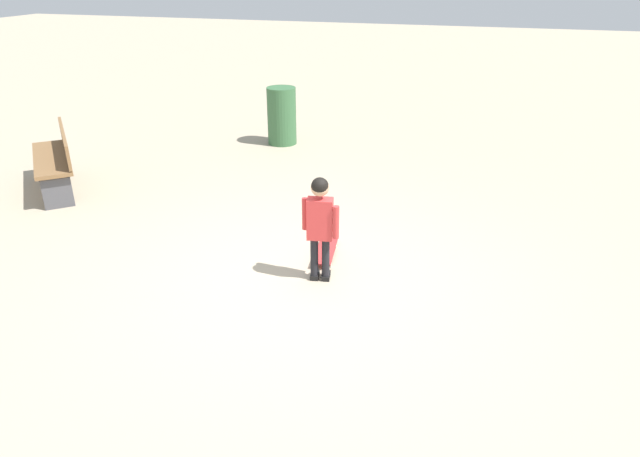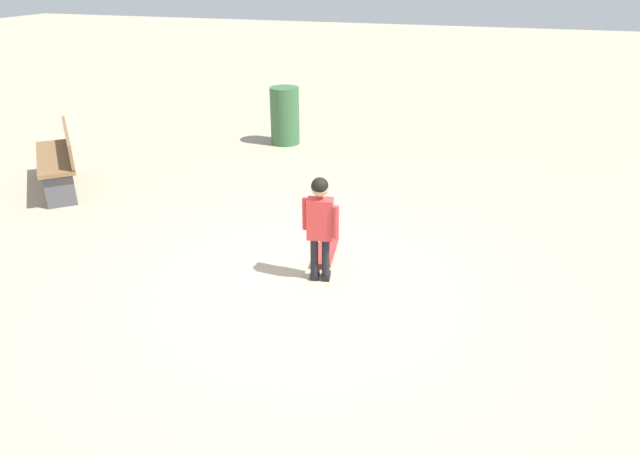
{
  "view_description": "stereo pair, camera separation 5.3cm",
  "coord_description": "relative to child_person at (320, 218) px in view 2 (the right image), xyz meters",
  "views": [
    {
      "loc": [
        -1.55,
        4.51,
        2.83
      ],
      "look_at": [
        -0.14,
        -0.13,
        0.55
      ],
      "focal_mm": 32.0,
      "sensor_mm": 36.0,
      "label": 1
    },
    {
      "loc": [
        -1.6,
        4.49,
        2.83
      ],
      "look_at": [
        -0.14,
        -0.13,
        0.55
      ],
      "focal_mm": 32.0,
      "sensor_mm": 36.0,
      "label": 2
    }
  ],
  "objects": [
    {
      "name": "child_person",
      "position": [
        0.0,
        0.0,
        0.0
      ],
      "size": [
        0.39,
        0.21,
        1.06
      ],
      "color": "black",
      "rests_on": "ground"
    },
    {
      "name": "skateboard",
      "position": [
        0.08,
        -0.47,
        -0.6
      ],
      "size": [
        0.28,
        0.64,
        0.07
      ],
      "color": "#B22D2D",
      "rests_on": "ground"
    },
    {
      "name": "street_bench",
      "position": [
        4.11,
        -1.32,
        -0.23
      ],
      "size": [
        1.4,
        1.48,
        0.8
      ],
      "color": "brown",
      "rests_on": "ground"
    },
    {
      "name": "trash_bin",
      "position": [
        1.96,
        -4.22,
        -0.18
      ],
      "size": [
        0.48,
        0.48,
        0.95
      ],
      "primitive_type": "cylinder",
      "color": "#38663D",
      "rests_on": "ground"
    },
    {
      "name": "ground_plane",
      "position": [
        0.14,
        0.13,
        -0.66
      ],
      "size": [
        50.0,
        50.0,
        0.0
      ],
      "primitive_type": "plane",
      "color": "tan"
    }
  ]
}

